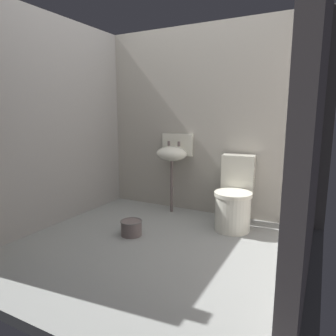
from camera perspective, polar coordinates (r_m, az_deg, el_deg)
ground_plane at (r=3.05m, az=-2.56°, el=-14.69°), size 2.91×2.67×0.08m
wall_back at (r=3.83m, az=6.33°, el=8.67°), size 2.91×0.10×2.29m
wall_left at (r=3.67m, az=-19.97°, el=8.05°), size 0.10×2.47×2.29m
wall_right at (r=2.49m, az=25.69°, el=6.88°), size 0.10×2.47×2.29m
toilet_near_wall at (r=3.41m, az=12.37°, el=-5.72°), size 0.44×0.63×0.78m
sink at (r=3.79m, az=0.88°, el=2.83°), size 0.42×0.35×0.99m
bucket at (r=3.21m, az=-6.91°, el=-11.03°), size 0.23×0.23×0.16m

